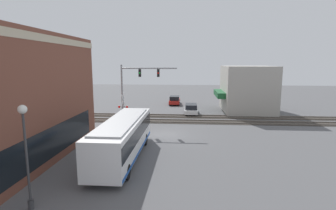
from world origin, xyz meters
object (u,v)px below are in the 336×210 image
(streetlamp, at_px, (26,149))
(parked_car_white, at_px, (191,109))
(city_bus, at_px, (123,137))
(parked_car_red, at_px, (175,100))
(pedestrian_at_crossing, at_px, (125,119))
(crossing_signal, at_px, (123,107))

(streetlamp, distance_m, parked_car_white, 27.01)
(city_bus, xyz_separation_m, parked_car_red, (26.52, -2.60, -1.00))
(streetlamp, distance_m, parked_car_red, 34.50)
(parked_car_white, bearing_deg, parked_car_red, 18.44)
(city_bus, relative_size, pedestrian_at_crossing, 6.49)
(parked_car_white, height_order, pedestrian_at_crossing, pedestrian_at_crossing)
(crossing_signal, relative_size, pedestrian_at_crossing, 2.22)
(city_bus, distance_m, pedestrian_at_crossing, 10.46)
(parked_car_white, bearing_deg, pedestrian_at_crossing, 135.78)
(crossing_signal, distance_m, parked_car_red, 17.43)
(crossing_signal, height_order, parked_car_red, crossing_signal)
(crossing_signal, bearing_deg, city_bus, -166.11)
(city_bus, bearing_deg, streetlamp, 158.62)
(city_bus, xyz_separation_m, streetlamp, (-7.45, 2.91, 1.49))
(streetlamp, bearing_deg, parked_car_white, -18.01)
(pedestrian_at_crossing, bearing_deg, parked_car_red, -16.84)
(parked_car_red, bearing_deg, streetlamp, 170.78)
(streetlamp, xyz_separation_m, parked_car_white, (25.57, -8.31, -2.51))
(city_bus, relative_size, parked_car_white, 2.37)
(crossing_signal, bearing_deg, pedestrian_at_crossing, -21.64)
(parked_car_red, bearing_deg, pedestrian_at_crossing, 163.16)
(city_bus, height_order, parked_car_red, city_bus)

